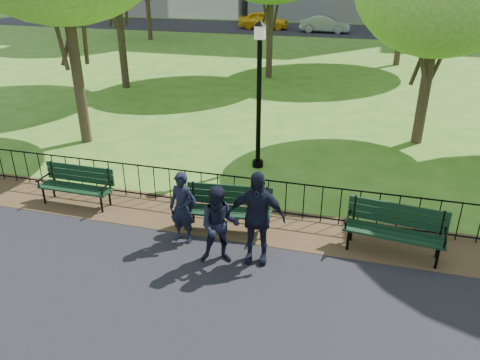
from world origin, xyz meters
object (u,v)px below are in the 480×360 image
(lamppost, at_px, (259,92))
(sedan_silver, at_px, (325,24))
(taxi, at_px, (264,20))
(park_bench_left_a, at_px, (77,181))
(person_left, at_px, (182,208))
(park_bench_main, at_px, (215,203))
(person_right, at_px, (256,218))
(person_mid, at_px, (219,226))
(park_bench_right_a, at_px, (396,225))

(lamppost, relative_size, sedan_silver, 0.99)
(lamppost, relative_size, taxi, 0.92)
(park_bench_left_a, relative_size, sedan_silver, 0.45)
(person_left, relative_size, taxi, 0.35)
(sedan_silver, bearing_deg, park_bench_main, -176.83)
(person_left, bearing_deg, person_right, -2.93)
(lamppost, bearing_deg, sedan_silver, 92.51)
(park_bench_main, bearing_deg, person_left, -132.49)
(sedan_silver, bearing_deg, person_mid, -176.08)
(park_bench_right_a, xyz_separation_m, sedan_silver, (-4.85, 32.05, 0.05))
(park_bench_right_a, distance_m, person_right, 2.78)
(park_bench_main, height_order, person_mid, person_mid)
(park_bench_left_a, xyz_separation_m, sedan_silver, (2.35, 31.89, 0.10))
(park_bench_main, relative_size, lamppost, 0.50)
(person_left, height_order, sedan_silver, person_left)
(park_bench_left_a, height_order, person_mid, person_mid)
(person_left, bearing_deg, lamppost, 89.31)
(park_bench_right_a, relative_size, person_mid, 1.25)
(taxi, bearing_deg, person_right, -170.17)
(park_bench_right_a, bearing_deg, person_right, -151.30)
(lamppost, height_order, person_right, lamppost)
(person_left, bearing_deg, park_bench_left_a, 170.31)
(person_right, bearing_deg, park_bench_main, 135.01)
(person_right, bearing_deg, taxi, 96.71)
(park_bench_right_a, bearing_deg, taxi, 114.16)
(person_left, distance_m, person_right, 1.63)
(park_bench_main, height_order, lamppost, lamppost)
(person_mid, distance_m, taxi, 34.92)
(lamppost, bearing_deg, park_bench_main, -91.41)
(person_right, bearing_deg, person_mid, -166.86)
(lamppost, bearing_deg, person_right, -76.95)
(lamppost, relative_size, person_mid, 2.52)
(lamppost, bearing_deg, park_bench_left_a, -137.32)
(lamppost, height_order, sedan_silver, lamppost)
(park_bench_main, relative_size, sedan_silver, 0.49)
(person_right, relative_size, sedan_silver, 0.47)
(park_bench_left_a, distance_m, lamppost, 5.14)
(person_mid, xyz_separation_m, person_right, (0.65, 0.23, 0.15))
(person_left, height_order, person_mid, person_mid)
(person_mid, relative_size, person_right, 0.84)
(lamppost, xyz_separation_m, sedan_silver, (-1.25, 28.58, -1.49))
(park_bench_main, xyz_separation_m, person_mid, (0.48, -1.14, 0.17))
(park_bench_main, distance_m, park_bench_right_a, 3.69)
(person_mid, bearing_deg, lamppost, 80.03)
(person_left, relative_size, person_right, 0.82)
(park_bench_main, distance_m, park_bench_left_a, 3.52)
(park_bench_right_a, distance_m, sedan_silver, 32.41)
(person_left, xyz_separation_m, person_right, (1.60, -0.28, 0.17))
(person_right, xyz_separation_m, sedan_silver, (-2.29, 33.07, -0.27))
(lamppost, bearing_deg, taxi, 102.64)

